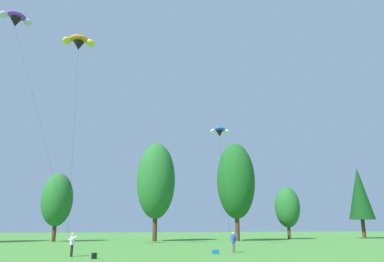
# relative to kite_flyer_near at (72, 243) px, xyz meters

# --- Properties ---
(treeline_tree_c) EXTENTS (4.40, 4.40, 9.65)m
(treeline_tree_c) POSITION_rel_kite_flyer_near_xyz_m (-5.63, 26.48, 4.84)
(treeline_tree_c) COLOR #472D19
(treeline_tree_c) RESTS_ON ground_plane
(treeline_tree_d) EXTENTS (5.70, 5.70, 14.44)m
(treeline_tree_d) POSITION_rel_kite_flyer_near_xyz_m (8.47, 25.10, 7.75)
(treeline_tree_d) COLOR #472D19
(treeline_tree_d) RESTS_ON ground_plane
(treeline_tree_e) EXTENTS (5.73, 5.73, 14.54)m
(treeline_tree_e) POSITION_rel_kite_flyer_near_xyz_m (20.49, 23.51, 7.81)
(treeline_tree_e) COLOR #472D19
(treeline_tree_e) RESTS_ON ground_plane
(treeline_tree_f) EXTENTS (4.11, 4.11, 8.57)m
(treeline_tree_f) POSITION_rel_kite_flyer_near_xyz_m (31.05, 28.57, 4.19)
(treeline_tree_f) COLOR #472D19
(treeline_tree_f) RESTS_ON ground_plane
(treeline_tree_g) EXTENTS (4.33, 4.33, 12.39)m
(treeline_tree_g) POSITION_rel_kite_flyer_near_xyz_m (45.48, 29.27, 6.76)
(treeline_tree_g) COLOR #472D19
(treeline_tree_g) RESTS_ON ground_plane
(kite_flyer_near) EXTENTS (0.70, 0.72, 1.69)m
(kite_flyer_near) POSITION_rel_kite_flyer_near_xyz_m (0.00, 0.00, 0.00)
(kite_flyer_near) COLOR black
(kite_flyer_near) RESTS_ON ground_plane
(kite_flyer_mid) EXTENTS (0.62, 0.65, 1.69)m
(kite_flyer_mid) POSITION_rel_kite_flyer_near_xyz_m (12.96, 1.52, 0.00)
(kite_flyer_mid) COLOR #4C4C51
(kite_flyer_mid) RESTS_ON ground_plane
(parafoil_kite_high_purple) EXTENTS (10.28, 10.45, 23.35)m
(parafoil_kite_high_purple) POSITION_rel_kite_flyer_near_xyz_m (-8.85, 9.02, 23.14)
(parafoil_kite_high_purple) COLOR purple
(parafoil_kite_mid_blue_white) EXTENTS (3.67, 11.45, 12.40)m
(parafoil_kite_mid_blue_white) POSITION_rel_kite_flyer_near_xyz_m (14.98, 12.41, 12.45)
(parafoil_kite_mid_blue_white) COLOR blue
(parafoil_kite_far_orange) EXTENTS (3.97, 11.24, 22.09)m
(parafoil_kite_far_orange) POSITION_rel_kite_flyer_near_xyz_m (-2.26, 10.42, 21.74)
(parafoil_kite_far_orange) COLOR orange
(backpack) EXTENTS (0.39, 0.36, 0.40)m
(backpack) POSITION_rel_kite_flyer_near_xyz_m (1.76, -2.15, -0.80)
(backpack) COLOR black
(backpack) RESTS_ON ground_plane
(picnic_cooler) EXTENTS (0.55, 0.41, 0.34)m
(picnic_cooler) POSITION_rel_kite_flyer_near_xyz_m (11.05, 0.42, -0.83)
(picnic_cooler) COLOR #1E70B7
(picnic_cooler) RESTS_ON ground_plane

